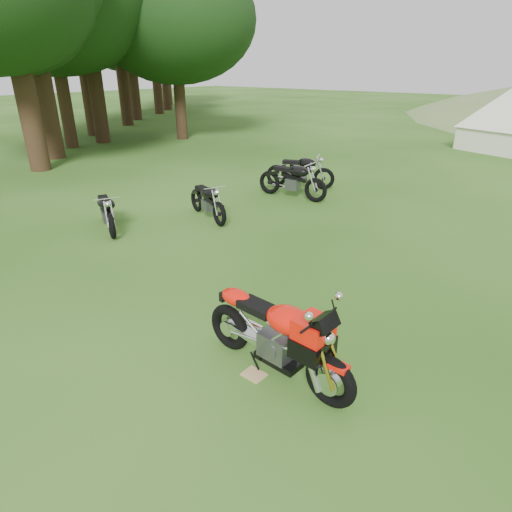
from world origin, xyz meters
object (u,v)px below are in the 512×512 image
Objects in this scene: vintage_moto_c at (292,179)px; vintage_moto_a at (106,210)px; plywood_board at (254,374)px; sport_motorcycle at (276,330)px; vintage_moto_b at (207,200)px; vintage_moto_d at (300,170)px.

vintage_moto_a is at bearing -114.94° from vintage_moto_c.
vintage_moto_a is (-5.87, 1.77, 0.45)m from plywood_board.
vintage_moto_b is (-4.84, 3.60, -0.15)m from sport_motorcycle.
vintage_moto_d is (-4.60, 7.69, 0.53)m from plywood_board.
vintage_moto_a is at bearing -101.11° from vintage_moto_b.
plywood_board is 0.15× the size of vintage_moto_b.
sport_motorcycle is at bearing 10.18° from vintage_moto_a.
vintage_moto_b is (-4.68, 3.80, 0.47)m from plywood_board.
plywood_board is 0.13× the size of vintage_moto_c.
vintage_moto_a is at bearing -124.88° from vintage_moto_d.
vintage_moto_d reaches higher than plywood_board.
vintage_moto_c is at bearing 98.37° from vintage_moto_b.
sport_motorcycle is 0.67m from plywood_board.
vintage_moto_c is (0.54, 2.81, 0.07)m from vintage_moto_b.
plywood_board is 0.15× the size of vintage_moto_a.
vintage_moto_a is 0.84× the size of vintage_moto_c.
vintage_moto_c is (-4.30, 6.41, -0.07)m from sport_motorcycle.
vintage_moto_c reaches higher than plywood_board.
plywood_board is (-0.17, -0.20, -0.62)m from sport_motorcycle.
sport_motorcycle is at bearing -61.38° from vintage_moto_c.
vintage_moto_d reaches higher than vintage_moto_b.
sport_motorcycle is 8.88m from vintage_moto_d.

